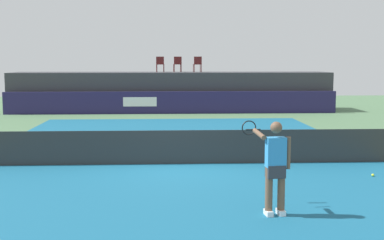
{
  "coord_description": "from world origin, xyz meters",
  "views": [
    {
      "loc": [
        -0.28,
        -14.05,
        2.89
      ],
      "look_at": [
        0.52,
        2.0,
        1.0
      ],
      "focal_mm": 47.71,
      "sensor_mm": 36.0,
      "label": 1
    }
  ],
  "objects_px": {
    "spectator_chair_center": "(198,64)",
    "tennis_player": "(275,165)",
    "spectator_chair_far_left": "(160,64)",
    "tennis_ball": "(373,175)",
    "spectator_chair_left": "(178,63)"
  },
  "relations": [
    {
      "from": "spectator_chair_far_left",
      "to": "tennis_player",
      "type": "xyz_separation_m",
      "value": [
        2.36,
        -20.03,
        -1.73
      ]
    },
    {
      "from": "spectator_chair_far_left",
      "to": "spectator_chair_left",
      "type": "height_order",
      "value": "same"
    },
    {
      "from": "spectator_chair_center",
      "to": "tennis_player",
      "type": "xyz_separation_m",
      "value": [
        0.23,
        -19.86,
        -1.73
      ]
    },
    {
      "from": "tennis_player",
      "to": "tennis_ball",
      "type": "relative_size",
      "value": 26.03
    },
    {
      "from": "spectator_chair_far_left",
      "to": "spectator_chair_center",
      "type": "xyz_separation_m",
      "value": [
        2.12,
        -0.17,
        0.0
      ]
    },
    {
      "from": "spectator_chair_far_left",
      "to": "tennis_ball",
      "type": "xyz_separation_m",
      "value": [
        5.49,
        -17.03,
        -2.66
      ]
    },
    {
      "from": "spectator_chair_left",
      "to": "tennis_ball",
      "type": "xyz_separation_m",
      "value": [
        4.5,
        -17.32,
        -2.66
      ]
    },
    {
      "from": "spectator_chair_center",
      "to": "tennis_ball",
      "type": "height_order",
      "value": "spectator_chair_center"
    },
    {
      "from": "spectator_chair_center",
      "to": "tennis_ball",
      "type": "distance_m",
      "value": 17.39
    },
    {
      "from": "spectator_chair_center",
      "to": "tennis_player",
      "type": "bearing_deg",
      "value": -89.32
    },
    {
      "from": "spectator_chair_far_left",
      "to": "tennis_ball",
      "type": "bearing_deg",
      "value": -72.12
    },
    {
      "from": "spectator_chair_far_left",
      "to": "spectator_chair_center",
      "type": "distance_m",
      "value": 2.13
    },
    {
      "from": "spectator_chair_left",
      "to": "tennis_player",
      "type": "xyz_separation_m",
      "value": [
        1.36,
        -20.33,
        -1.73
      ]
    },
    {
      "from": "spectator_chair_far_left",
      "to": "spectator_chair_center",
      "type": "height_order",
      "value": "same"
    },
    {
      "from": "spectator_chair_far_left",
      "to": "spectator_chair_left",
      "type": "bearing_deg",
      "value": 16.49
    }
  ]
}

